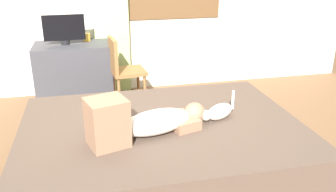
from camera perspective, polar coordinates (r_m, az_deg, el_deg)
The scene contains 8 objects.
ground_plane at distance 3.06m, azimuth -0.78°, elevation -12.96°, with size 16.00×16.00×0.00m, color brown.
bed at distance 2.97m, azimuth -1.04°, elevation -8.68°, with size 2.26×1.66×0.49m.
person_lying at distance 2.63m, azimuth -3.77°, elevation -4.00°, with size 0.93×0.49×0.34m.
cat at distance 2.92m, azimuth 7.96°, elevation -2.52°, with size 0.33×0.21×0.21m.
desk at distance 4.59m, azimuth -14.58°, elevation 3.46°, with size 0.90×0.56×0.74m.
tv_monitor at distance 4.46m, azimuth -16.15°, elevation 10.15°, with size 0.48×0.10×0.35m.
cup at distance 4.60m, azimuth -12.74°, elevation 9.06°, with size 0.08×0.08×0.09m, color gold.
chair_by_desk at distance 4.22m, azimuth -7.25°, elevation 4.42°, with size 0.42×0.42×0.86m.
Camera 1 is at (-0.52, -2.47, 1.72)m, focal length 38.46 mm.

